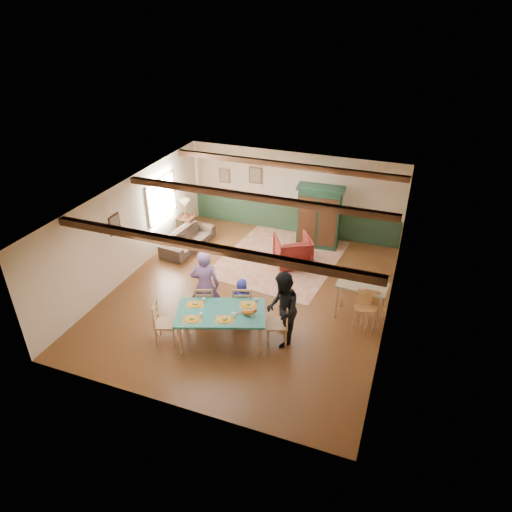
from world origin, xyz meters
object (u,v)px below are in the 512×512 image
(person_man, at_px, (205,286))
(end_table, at_px, (187,226))
(person_child, at_px, (242,299))
(cat, at_px, (248,312))
(dining_chair_end_left, at_px, (166,322))
(bar_stool_left, at_px, (361,313))
(sofa, at_px, (188,239))
(person_woman, at_px, (282,310))
(dining_table, at_px, (221,327))
(counter_table, at_px, (360,301))
(bar_stool_right, at_px, (369,313))
(dining_chair_far_right, at_px, (242,302))
(dining_chair_far_left, at_px, (206,302))
(armchair, at_px, (293,251))
(table_lamp, at_px, (185,208))
(armoire, at_px, (319,217))
(dining_chair_end_right, at_px, (277,323))

(person_man, height_order, end_table, person_man)
(person_child, xyz_separation_m, cat, (0.48, -0.87, 0.37))
(dining_chair_end_left, relative_size, bar_stool_left, 1.00)
(sofa, bearing_deg, person_woman, -122.07)
(dining_table, height_order, sofa, dining_table)
(counter_table, height_order, bar_stool_right, bar_stool_right)
(dining_chair_far_right, bearing_deg, cat, 100.37)
(dining_chair_far_left, xyz_separation_m, person_child, (0.79, 0.37, 0.03))
(bar_stool_left, bearing_deg, person_man, -161.50)
(person_woman, xyz_separation_m, counter_table, (1.50, 1.52, -0.41))
(cat, bearing_deg, dining_table, 169.70)
(dining_chair_far_right, bearing_deg, dining_chair_far_left, 0.00)
(person_woman, distance_m, cat, 0.77)
(armchair, height_order, table_lamp, table_lamp)
(bar_stool_left, bearing_deg, person_woman, -141.69)
(person_woman, distance_m, counter_table, 2.18)
(armoire, bearing_deg, dining_table, -103.25)
(dining_chair_far_left, relative_size, person_man, 0.55)
(armchair, bearing_deg, person_child, 50.77)
(person_man, bearing_deg, table_lamp, -75.85)
(table_lamp, xyz_separation_m, bar_stool_right, (6.30, -2.94, -0.43))
(person_child, height_order, sofa, person_child)
(cat, bearing_deg, table_lamp, 111.64)
(dining_chair_end_right, bearing_deg, person_child, -136.85)
(cat, relative_size, end_table, 0.60)
(dining_chair_end_left, distance_m, end_table, 5.33)
(armoire, relative_size, table_lamp, 3.33)
(cat, height_order, sofa, cat)
(dining_chair_end_right, relative_size, bar_stool_left, 1.00)
(person_man, bearing_deg, armchair, -131.20)
(sofa, bearing_deg, bar_stool_right, -103.91)
(person_child, xyz_separation_m, bar_stool_left, (2.76, 0.52, -0.03))
(dining_chair_far_right, bearing_deg, armoire, -120.08)
(dining_chair_end_left, relative_size, bar_stool_right, 1.00)
(person_man, distance_m, end_table, 4.63)
(dining_chair_far_left, relative_size, counter_table, 0.89)
(person_child, bearing_deg, person_man, 0.00)
(dining_chair_end_right, relative_size, sofa, 0.51)
(person_child, bearing_deg, end_table, -65.90)
(dining_chair_far_left, xyz_separation_m, sofa, (-2.14, 3.12, -0.22))
(armoire, xyz_separation_m, counter_table, (1.84, -3.25, -0.51))
(armchair, height_order, end_table, armchair)
(bar_stool_left, bearing_deg, bar_stool_right, 25.90)
(dining_chair_far_left, height_order, person_child, person_child)
(end_table, bearing_deg, person_child, -46.19)
(person_woman, bearing_deg, end_table, -151.29)
(dining_chair_end_left, height_order, end_table, dining_chair_end_left)
(bar_stool_left, relative_size, bar_stool_right, 1.00)
(dining_chair_end_right, xyz_separation_m, bar_stool_right, (1.87, 1.12, -0.00))
(dining_chair_end_right, xyz_separation_m, cat, (-0.58, -0.32, 0.40))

